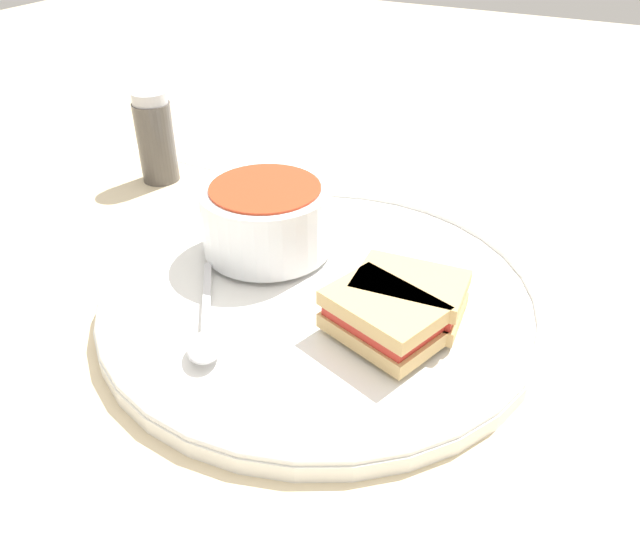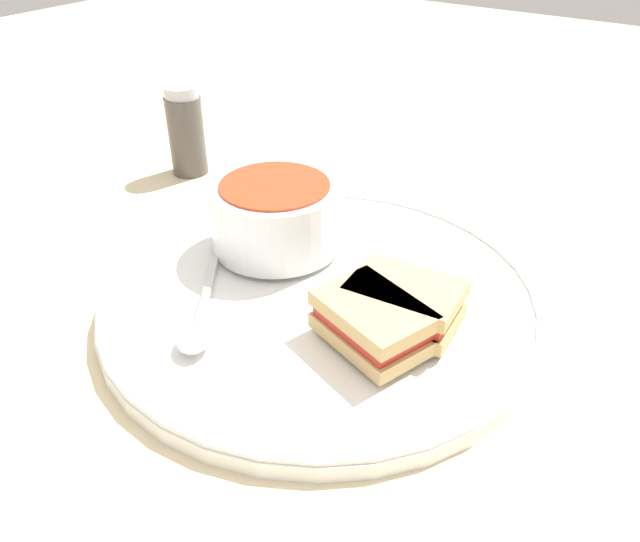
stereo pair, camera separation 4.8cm
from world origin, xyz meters
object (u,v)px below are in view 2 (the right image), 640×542
(sandwich_half_near, at_px, (373,321))
(spoon, at_px, (197,329))
(salt_shaker, at_px, (186,131))
(soup_bowl, at_px, (276,215))
(sandwich_half_far, at_px, (405,301))

(sandwich_half_near, bearing_deg, spoon, 30.90)
(spoon, xyz_separation_m, salt_shaker, (0.22, -0.22, 0.03))
(soup_bowl, height_order, salt_shaker, salt_shaker)
(salt_shaker, bearing_deg, spoon, 135.23)
(soup_bowl, xyz_separation_m, salt_shaker, (0.20, -0.09, 0.00))
(sandwich_half_near, height_order, salt_shaker, salt_shaker)
(soup_bowl, distance_m, spoon, 0.13)
(soup_bowl, bearing_deg, salt_shaker, -25.45)
(sandwich_half_far, bearing_deg, soup_bowl, -12.49)
(spoon, distance_m, sandwich_half_near, 0.12)
(salt_shaker, bearing_deg, sandwich_half_far, 159.71)
(sandwich_half_near, distance_m, sandwich_half_far, 0.03)
(sandwich_half_far, bearing_deg, salt_shaker, -20.29)
(spoon, xyz_separation_m, sandwich_half_far, (-0.11, -0.10, 0.01))
(soup_bowl, height_order, sandwich_half_far, soup_bowl)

